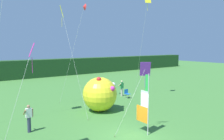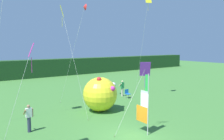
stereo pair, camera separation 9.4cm
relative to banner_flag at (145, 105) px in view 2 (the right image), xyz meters
The scene contains 13 objects.
ground_plane 2.02m from the banner_flag, behind, with size 120.00×120.00×0.00m, color #3D7533.
distant_treeline 28.68m from the banner_flag, 91.92° to the left, with size 80.00×2.40×3.00m, color #1E421E.
banner_flag is the anchor object (origin of this frame).
person_near_banner 10.27m from the banner_flag, 59.27° to the left, with size 0.55×0.48×1.69m.
person_mid_field 7.15m from the banner_flag, 142.21° to the left, with size 0.55×0.48×1.73m.
person_far_left 8.39m from the banner_flag, 81.82° to the left, with size 0.55×0.48×1.65m.
inflatable_balloon 5.62m from the banner_flag, 85.81° to the left, with size 2.80×2.80×2.89m.
folding_chair 9.47m from the banner_flag, 56.64° to the left, with size 0.51×0.51×0.89m.
kite_purple_diamond_0 2.03m from the banner_flag, 53.61° to the left, with size 2.44×0.65×4.35m.
kite_yellow_diamond_2 9.28m from the banner_flag, 106.48° to the left, with size 0.80×3.35×8.42m.
kite_red_delta_3 11.40m from the banner_flag, 84.37° to the left, with size 2.33×1.43×9.19m.
kite_yellow_diamond_4 11.95m from the banner_flag, 45.17° to the left, with size 1.37×3.09×10.26m.
kite_magenta_diamond_5 7.17m from the banner_flag, behind, with size 2.06×0.77×5.46m.
Camera 2 is at (-8.29, -9.56, 5.32)m, focal length 35.88 mm.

